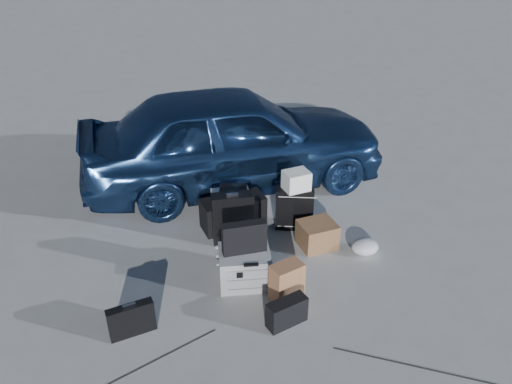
% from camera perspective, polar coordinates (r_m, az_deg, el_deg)
% --- Properties ---
extents(ground, '(60.00, 60.00, 0.00)m').
position_cam_1_polar(ground, '(4.88, 2.35, -11.97)').
color(ground, '#A4A4A0').
rests_on(ground, ground).
extents(car, '(3.93, 1.68, 1.32)m').
position_cam_1_polar(car, '(6.49, -2.60, 6.27)').
color(car, navy).
rests_on(car, ground).
extents(pelican_case, '(0.57, 0.50, 0.36)m').
position_cam_1_polar(pelican_case, '(4.95, -1.31, -8.57)').
color(pelican_case, '#949699').
rests_on(pelican_case, ground).
extents(laptop_bag, '(0.43, 0.13, 0.32)m').
position_cam_1_polar(laptop_bag, '(4.76, -1.35, -5.24)').
color(laptop_bag, black).
rests_on(laptop_bag, pelican_case).
extents(briefcase, '(0.41, 0.14, 0.31)m').
position_cam_1_polar(briefcase, '(4.56, -14.05, -14.00)').
color(briefcase, black).
rests_on(briefcase, ground).
extents(suitcase_left, '(0.47, 0.23, 0.59)m').
position_cam_1_polar(suitcase_left, '(5.46, -2.66, -3.00)').
color(suitcase_left, black).
rests_on(suitcase_left, ground).
extents(suitcase_right, '(0.45, 0.30, 0.51)m').
position_cam_1_polar(suitcase_right, '(5.71, 4.40, -1.90)').
color(suitcase_right, black).
rests_on(suitcase_right, ground).
extents(white_carton, '(0.29, 0.24, 0.22)m').
position_cam_1_polar(white_carton, '(5.53, 4.63, 1.32)').
color(white_carton, white).
rests_on(white_carton, suitcase_right).
extents(duffel_bag, '(0.75, 0.38, 0.36)m').
position_cam_1_polar(duffel_bag, '(5.77, -2.62, -2.34)').
color(duffel_bag, black).
rests_on(duffel_bag, ground).
extents(flat_box_white, '(0.44, 0.34, 0.07)m').
position_cam_1_polar(flat_box_white, '(5.67, -2.80, -0.42)').
color(flat_box_white, white).
rests_on(flat_box_white, duffel_bag).
extents(flat_box_black, '(0.36, 0.30, 0.07)m').
position_cam_1_polar(flat_box_black, '(5.63, -2.62, 0.22)').
color(flat_box_black, black).
rests_on(flat_box_black, flat_box_white).
extents(kraft_bag, '(0.33, 0.25, 0.40)m').
position_cam_1_polar(kraft_bag, '(4.75, 3.53, -10.26)').
color(kraft_bag, '#9F6645').
rests_on(kraft_bag, ground).
extents(cardboard_box, '(0.40, 0.35, 0.29)m').
position_cam_1_polar(cardboard_box, '(5.50, 7.01, -4.84)').
color(cardboard_box, brown).
rests_on(cardboard_box, ground).
extents(plastic_bag, '(0.33, 0.29, 0.16)m').
position_cam_1_polar(plastic_bag, '(5.51, 12.33, -6.13)').
color(plastic_bag, silver).
rests_on(plastic_bag, ground).
extents(messenger_bag, '(0.39, 0.22, 0.26)m').
position_cam_1_polar(messenger_bag, '(4.55, 3.55, -13.56)').
color(messenger_bag, black).
rests_on(messenger_bag, ground).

